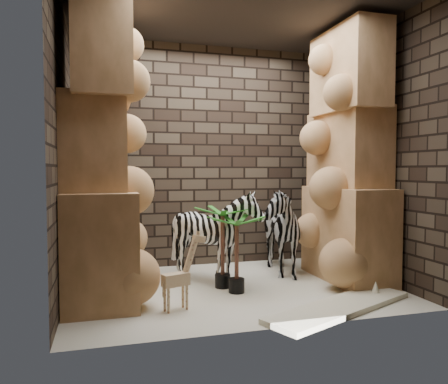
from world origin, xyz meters
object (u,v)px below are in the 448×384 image
object	(u,v)px
palm_front	(223,247)
surfboard	(340,307)
giraffe_toy	(176,271)
zebra_right	(274,222)
palm_back	(237,254)
zebra_left	(215,240)

from	to	relation	value
palm_front	surfboard	bearing A→B (deg)	-49.64
giraffe_toy	palm_front	distance (m)	0.89
zebra_right	giraffe_toy	size ratio (longest dim) A/B	1.73
palm_front	giraffe_toy	bearing A→B (deg)	-134.76
zebra_right	surfboard	world-z (taller)	zebra_right
zebra_right	palm_back	world-z (taller)	zebra_right
zebra_left	palm_back	bearing A→B (deg)	-79.85
palm_back	palm_front	bearing A→B (deg)	111.95
surfboard	giraffe_toy	bearing A→B (deg)	141.59
zebra_left	surfboard	bearing A→B (deg)	-57.96
zebra_right	zebra_left	world-z (taller)	zebra_right
zebra_left	giraffe_toy	bearing A→B (deg)	-127.17
giraffe_toy	palm_back	world-z (taller)	palm_back
palm_front	palm_back	size ratio (longest dim) A/B	1.10
zebra_left	palm_front	size ratio (longest dim) A/B	1.17
palm_back	surfboard	xyz separation A→B (m)	(0.77, -0.79, -0.39)
giraffe_toy	palm_front	world-z (taller)	palm_front
zebra_right	palm_front	world-z (taller)	zebra_right
zebra_right	zebra_left	size ratio (longest dim) A/B	1.19
surfboard	palm_front	bearing A→B (deg)	106.54
giraffe_toy	palm_back	bearing A→B (deg)	10.50
giraffe_toy	palm_front	bearing A→B (deg)	26.40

